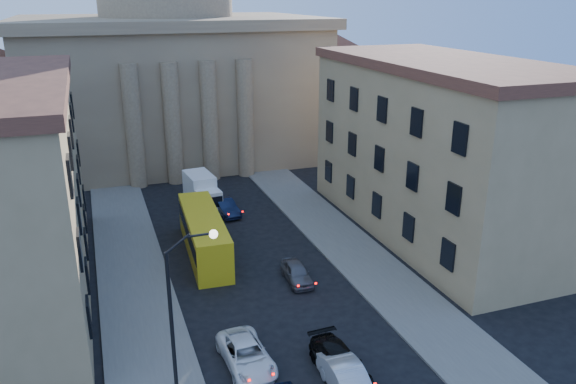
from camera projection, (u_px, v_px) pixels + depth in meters
name	position (u px, v px, depth m)	size (l,w,h in m)	color
sidewalk_left	(138.00, 301.00, 37.59)	(5.00, 60.00, 0.15)	#605D58
sidewalk_right	(366.00, 263.00, 42.98)	(5.00, 60.00, 0.15)	#605D58
church	(170.00, 60.00, 69.66)	(68.02, 28.76, 36.60)	#7D644D
building_right	(439.00, 148.00, 46.79)	(11.60, 26.60, 14.70)	tan
street_lamp	(181.00, 301.00, 27.46)	(2.62, 0.44, 8.83)	black
car_right_near	(348.00, 381.00, 28.69)	(1.66, 4.76, 1.57)	#B6BBBF
car_left_mid	(246.00, 355.00, 30.91)	(2.35, 5.09, 1.41)	white
car_right_mid	(340.00, 363.00, 30.19)	(2.02, 4.98, 1.44)	black
car_right_far	(297.00, 273.00, 40.14)	(1.61, 4.00, 1.36)	#545359
car_right_distant	(225.00, 207.00, 52.43)	(1.57, 4.49, 1.48)	black
city_bus	(204.00, 233.00, 44.14)	(3.27, 11.61, 3.24)	gold
box_truck	(202.00, 193.00, 53.97)	(2.81, 5.95, 3.16)	white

